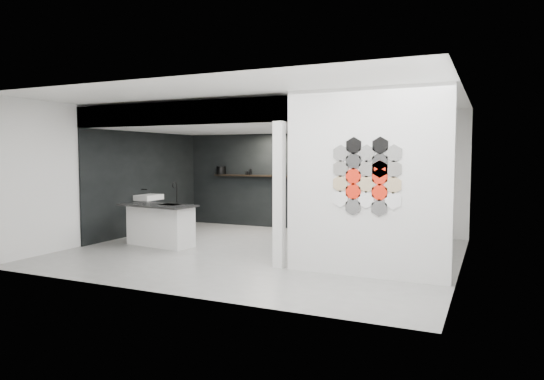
% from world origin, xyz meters
% --- Properties ---
extents(floor, '(7.00, 6.00, 0.01)m').
position_xyz_m(floor, '(0.00, 0.00, -0.01)').
color(floor, slate).
extents(partition_panel, '(2.45, 0.15, 2.80)m').
position_xyz_m(partition_panel, '(2.23, -1.00, 1.40)').
color(partition_panel, silver).
rests_on(partition_panel, floor).
extents(bay_clad_back, '(4.40, 0.04, 2.35)m').
position_xyz_m(bay_clad_back, '(-1.30, 2.97, 1.18)').
color(bay_clad_back, black).
rests_on(bay_clad_back, floor).
extents(bay_clad_left, '(0.04, 4.00, 2.35)m').
position_xyz_m(bay_clad_left, '(-3.47, 1.00, 1.18)').
color(bay_clad_left, black).
rests_on(bay_clad_left, floor).
extents(bulkhead, '(4.40, 4.00, 0.40)m').
position_xyz_m(bulkhead, '(-1.30, 1.00, 2.55)').
color(bulkhead, silver).
rests_on(bulkhead, corner_column).
extents(corner_column, '(0.16, 0.16, 2.35)m').
position_xyz_m(corner_column, '(0.82, -1.00, 1.18)').
color(corner_column, silver).
rests_on(corner_column, floor).
extents(fascia_beam, '(4.40, 0.16, 0.40)m').
position_xyz_m(fascia_beam, '(-1.30, -0.92, 2.55)').
color(fascia_beam, silver).
rests_on(fascia_beam, corner_column).
extents(wall_basin, '(0.40, 0.60, 0.12)m').
position_xyz_m(wall_basin, '(-3.24, 0.80, 0.85)').
color(wall_basin, silver).
rests_on(wall_basin, bay_clad_left).
extents(display_shelf, '(3.00, 0.15, 0.04)m').
position_xyz_m(display_shelf, '(-1.20, 2.87, 1.30)').
color(display_shelf, black).
rests_on(display_shelf, bay_clad_back).
extents(kitchen_island, '(1.67, 0.91, 1.28)m').
position_xyz_m(kitchen_island, '(-2.11, -0.26, 0.43)').
color(kitchen_island, silver).
rests_on(kitchen_island, floor).
extents(stockpot, '(0.28, 0.28, 0.21)m').
position_xyz_m(stockpot, '(-2.53, 2.87, 1.42)').
color(stockpot, black).
rests_on(stockpot, display_shelf).
extents(kettle, '(0.24, 0.24, 0.17)m').
position_xyz_m(kettle, '(0.10, 2.87, 1.40)').
color(kettle, black).
rests_on(kettle, display_shelf).
extents(glass_bowl, '(0.15, 0.15, 0.10)m').
position_xyz_m(glass_bowl, '(0.15, 2.87, 1.37)').
color(glass_bowl, gray).
rests_on(glass_bowl, display_shelf).
extents(glass_vase, '(0.11, 0.11, 0.14)m').
position_xyz_m(glass_vase, '(0.15, 2.87, 1.39)').
color(glass_vase, gray).
rests_on(glass_vase, display_shelf).
extents(bottle_dark, '(0.06, 0.06, 0.15)m').
position_xyz_m(bottle_dark, '(-1.67, 2.87, 1.40)').
color(bottle_dark, black).
rests_on(bottle_dark, display_shelf).
extents(utensil_cup, '(0.09, 0.09, 0.09)m').
position_xyz_m(utensil_cup, '(-1.78, 2.87, 1.36)').
color(utensil_cup, black).
rests_on(utensil_cup, display_shelf).
extents(hex_tile_cluster, '(1.04, 0.02, 1.16)m').
position_xyz_m(hex_tile_cluster, '(2.26, -1.09, 1.50)').
color(hex_tile_cluster, white).
rests_on(hex_tile_cluster, partition_panel).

